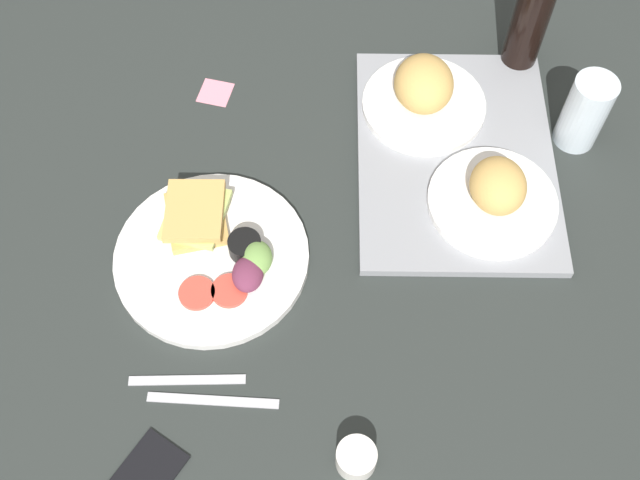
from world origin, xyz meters
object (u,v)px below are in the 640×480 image
(plate_with_salad, at_px, (214,251))
(soda_bottle, at_px, (531,17))
(sticky_note, at_px, (215,92))
(bread_plate_near, at_px, (424,92))
(knife, at_px, (213,400))
(fork, at_px, (187,380))
(espresso_cup, at_px, (356,458))
(drinking_glass, at_px, (585,112))
(serving_tray, at_px, (455,157))
(bread_plate_far, at_px, (495,194))

(plate_with_salad, bearing_deg, soda_bottle, 128.17)
(sticky_note, bearing_deg, bread_plate_near, 84.04)
(knife, distance_m, sticky_note, 0.57)
(soda_bottle, xyz_separation_m, fork, (0.62, -0.55, -0.11))
(plate_with_salad, distance_m, fork, 0.21)
(plate_with_salad, height_order, espresso_cup, plate_with_salad)
(soda_bottle, bearing_deg, sticky_note, -82.03)
(soda_bottle, height_order, fork, soda_bottle)
(soda_bottle, xyz_separation_m, knife, (0.65, -0.51, -0.11))
(drinking_glass, relative_size, espresso_cup, 2.49)
(bread_plate_near, xyz_separation_m, fork, (0.50, -0.36, -0.05))
(plate_with_salad, relative_size, fork, 1.80)
(serving_tray, distance_m, espresso_cup, 0.54)
(drinking_glass, bearing_deg, knife, -50.84)
(soda_bottle, relative_size, fork, 1.36)
(bread_plate_far, bearing_deg, soda_bottle, 165.96)
(serving_tray, xyz_separation_m, fork, (0.40, -0.42, -0.01))
(bread_plate_near, bearing_deg, espresso_cup, -11.13)
(serving_tray, distance_m, soda_bottle, 0.28)
(soda_bottle, height_order, knife, soda_bottle)
(espresso_cup, relative_size, knife, 0.29)
(plate_with_salad, distance_m, soda_bottle, 0.67)
(drinking_glass, bearing_deg, plate_with_salad, -68.16)
(plate_with_salad, bearing_deg, serving_tray, 116.05)
(plate_with_salad, bearing_deg, bread_plate_far, 101.97)
(knife, height_order, sticky_note, knife)
(serving_tray, height_order, knife, serving_tray)
(bread_plate_far, distance_m, drinking_glass, 0.22)
(bread_plate_far, xyz_separation_m, drinking_glass, (-0.15, 0.16, 0.02))
(plate_with_salad, height_order, sticky_note, plate_with_salad)
(bread_plate_far, height_order, soda_bottle, soda_bottle)
(bread_plate_far, xyz_separation_m, soda_bottle, (-0.32, 0.08, 0.07))
(serving_tray, xyz_separation_m, knife, (0.43, -0.38, -0.01))
(knife, bearing_deg, bread_plate_far, 40.31)
(espresso_cup, height_order, fork, espresso_cup)
(bread_plate_far, xyz_separation_m, espresso_cup, (0.41, -0.22, -0.02))
(bread_plate_near, relative_size, knife, 1.13)
(bread_plate_far, relative_size, knife, 1.10)
(fork, distance_m, knife, 0.05)
(plate_with_salad, bearing_deg, knife, 3.86)
(plate_with_salad, distance_m, knife, 0.24)
(fork, bearing_deg, serving_tray, 42.03)
(bread_plate_near, height_order, fork, bread_plate_near)
(bread_plate_far, bearing_deg, fork, -57.30)
(bread_plate_far, distance_m, soda_bottle, 0.34)
(bread_plate_near, xyz_separation_m, plate_with_salad, (0.30, -0.34, -0.03))
(bread_plate_far, bearing_deg, espresso_cup, -28.48)
(soda_bottle, distance_m, fork, 0.83)
(plate_with_salad, xyz_separation_m, fork, (0.21, -0.02, -0.01))
(drinking_glass, distance_m, espresso_cup, 0.68)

